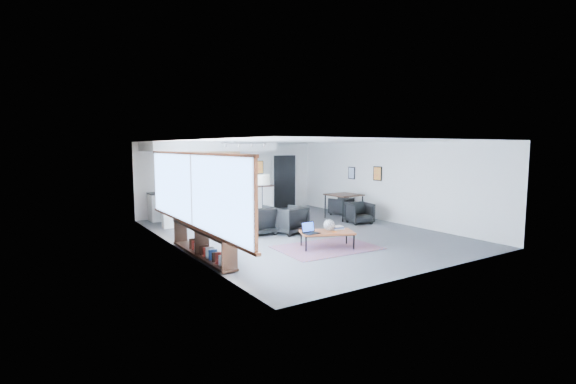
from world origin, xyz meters
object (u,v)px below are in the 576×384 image
laptop (310,230)px  dining_chair_near (360,214)px  ceramic_pot (329,225)px  microwave (225,184)px  book_stack (338,228)px  dining_table (344,196)px  coffee_table (327,232)px  armchair_left (259,219)px  floor_lamp (262,182)px  dining_chair_far (341,207)px  armchair_right (289,219)px

laptop → dining_chair_near: (3.37, 1.94, -0.17)m
ceramic_pot → microwave: bearing=90.5°
book_stack → dining_chair_near: dining_chair_near is taller
ceramic_pot → dining_table: (2.94, 2.91, 0.22)m
laptop → dining_chair_near: 3.89m
coffee_table → dining_table: 4.25m
laptop → armchair_left: size_ratio=0.44×
floor_lamp → dining_chair_far: size_ratio=2.69×
armchair_right → floor_lamp: bearing=-92.5°
coffee_table → microwave: size_ratio=2.57×
coffee_table → book_stack: size_ratio=4.71×
ceramic_pot → laptop: bearing=178.9°
coffee_table → ceramic_pot: size_ratio=5.19×
dining_chair_near → dining_chair_far: dining_chair_near is taller
dining_chair_far → dining_chair_near: bearing=52.2°
coffee_table → armchair_left: armchair_left is taller
book_stack → dining_table: size_ratio=0.29×
floor_lamp → dining_table: floor_lamp is taller
ceramic_pot → armchair_left: size_ratio=0.32×
dining_table → microwave: microwave is taller
ceramic_pot → armchair_left: armchair_left is taller
coffee_table → laptop: bearing=-162.6°
dining_chair_near → dining_chair_far: 1.69m
dining_chair_far → microwave: size_ratio=1.08×
book_stack → dining_table: dining_table is taller
laptop → book_stack: laptop is taller
book_stack → armchair_right: (-0.24, 1.87, -0.02)m
ceramic_pot → dining_table: size_ratio=0.27×
floor_lamp → coffee_table: bearing=-89.1°
laptop → armchair_right: armchair_right is taller
ceramic_pot → dining_chair_far: size_ratio=0.46×
dining_table → microwave: 4.30m
laptop → dining_chair_far: laptop is taller
ceramic_pot → floor_lamp: size_ratio=0.17×
book_stack → armchair_right: 1.88m
ceramic_pot → dining_table: bearing=44.7°
dining_chair_near → microwave: microwave is taller
ceramic_pot → dining_chair_near: (2.79, 1.95, -0.23)m
ceramic_pot → floor_lamp: 3.18m
coffee_table → microwave: microwave is taller
book_stack → dining_chair_near: bearing=37.6°
book_stack → floor_lamp: floor_lamp is taller
dining_table → ceramic_pot: bearing=-135.3°
ceramic_pot → armchair_right: size_ratio=0.32×
ceramic_pot → armchair_right: 1.89m
coffee_table → armchair_left: size_ratio=1.65×
coffee_table → dining_chair_far: (3.45, 3.58, -0.08)m
book_stack → armchair_left: armchair_left is taller
laptop → book_stack: bearing=-2.7°
coffee_table → microwave: 6.06m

